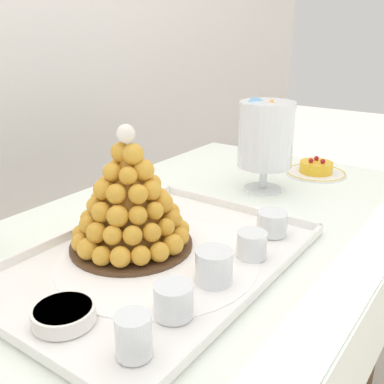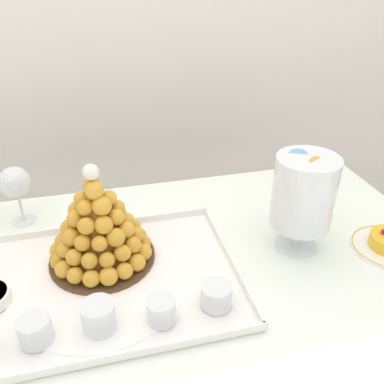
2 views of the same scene
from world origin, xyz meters
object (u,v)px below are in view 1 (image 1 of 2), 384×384
at_px(dessert_cup_mid_left, 174,301).
at_px(dessert_cup_mid_right, 252,246).
at_px(macaron_goblet, 266,135).
at_px(dessert_cup_left, 134,337).
at_px(dessert_cup_centre, 214,268).
at_px(dessert_cup_right, 272,224).
at_px(croquembouche, 130,203).
at_px(creme_brulee_ramekin, 64,314).
at_px(fruit_tart_plate, 316,170).
at_px(serving_tray, 158,260).

bearing_deg(dessert_cup_mid_left, dessert_cup_mid_right, -2.12).
xyz_separation_m(dessert_cup_mid_right, macaron_goblet, (0.36, 0.16, 0.12)).
relative_size(dessert_cup_left, dessert_cup_centre, 0.94).
bearing_deg(dessert_cup_left, dessert_cup_right, 2.09).
distance_m(dessert_cup_right, macaron_goblet, 0.31).
xyz_separation_m(croquembouche, creme_brulee_ramekin, (-0.23, -0.08, -0.08)).
bearing_deg(macaron_goblet, croquembouche, 173.45).
relative_size(dessert_cup_mid_left, dessert_cup_centre, 0.95).
height_order(dessert_cup_left, fruit_tart_plate, dessert_cup_left).
bearing_deg(creme_brulee_ramekin, macaron_goblet, 2.43).
height_order(croquembouche, dessert_cup_right, croquembouche).
bearing_deg(dessert_cup_centre, dessert_cup_left, -176.73).
distance_m(dessert_cup_left, macaron_goblet, 0.71).
bearing_deg(fruit_tart_plate, serving_tray, 176.39).
distance_m(macaron_goblet, fruit_tart_plate, 0.26).
distance_m(dessert_cup_mid_left, dessert_cup_centre, 0.11).
xyz_separation_m(serving_tray, creme_brulee_ramekin, (-0.22, -0.01, 0.02)).
relative_size(serving_tray, creme_brulee_ramekin, 6.39).
bearing_deg(dessert_cup_mid_right, serving_tray, 128.77).
bearing_deg(fruit_tart_plate, dessert_cup_mid_left, -173.94).
bearing_deg(creme_brulee_ramekin, dessert_cup_mid_right, -21.24).
relative_size(serving_tray, croquembouche, 2.46).
relative_size(dessert_cup_left, fruit_tart_plate, 0.34).
xyz_separation_m(serving_tray, dessert_cup_centre, (-0.01, -0.13, 0.03)).
height_order(dessert_cup_centre, dessert_cup_mid_right, dessert_cup_centre).
relative_size(dessert_cup_centre, macaron_goblet, 0.25).
relative_size(serving_tray, dessert_cup_centre, 9.37).
bearing_deg(macaron_goblet, dessert_cup_mid_right, -156.25).
bearing_deg(creme_brulee_ramekin, dessert_cup_right, -14.57).
height_order(creme_brulee_ramekin, macaron_goblet, macaron_goblet).
distance_m(serving_tray, dessert_cup_mid_right, 0.18).
bearing_deg(dessert_cup_right, dessert_cup_mid_right, -173.22).
bearing_deg(dessert_cup_mid_right, dessert_cup_mid_left, 177.88).
height_order(dessert_cup_centre, creme_brulee_ramekin, dessert_cup_centre).
height_order(macaron_goblet, fruit_tart_plate, macaron_goblet).
relative_size(macaron_goblet, fruit_tart_plate, 1.42).
bearing_deg(serving_tray, dessert_cup_centre, -92.28).
relative_size(dessert_cup_mid_left, dessert_cup_right, 0.96).
xyz_separation_m(serving_tray, macaron_goblet, (0.47, 0.02, 0.14)).
height_order(serving_tray, dessert_cup_right, dessert_cup_right).
bearing_deg(dessert_cup_left, croquembouche, 43.23).
height_order(dessert_cup_left, macaron_goblet, macaron_goblet).
xyz_separation_m(dessert_cup_centre, creme_brulee_ramekin, (-0.22, 0.12, -0.01)).
relative_size(croquembouche, dessert_cup_mid_left, 4.02).
height_order(dessert_cup_left, dessert_cup_right, dessert_cup_left).
height_order(croquembouche, creme_brulee_ramekin, croquembouche).
bearing_deg(macaron_goblet, dessert_cup_mid_left, -165.64).
xyz_separation_m(dessert_cup_left, fruit_tart_plate, (0.90, 0.10, -0.02)).
relative_size(serving_tray, dessert_cup_mid_right, 10.58).
bearing_deg(croquembouche, dessert_cup_left, -136.77).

